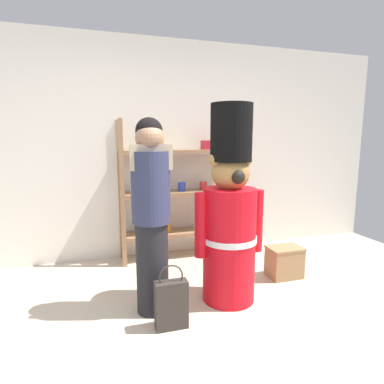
% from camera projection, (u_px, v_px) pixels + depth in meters
% --- Properties ---
extents(ground_plane, '(6.40, 6.40, 0.00)m').
position_uv_depth(ground_plane, '(202.00, 370.00, 1.99)').
color(ground_plane, beige).
extents(back_wall, '(6.40, 0.12, 2.60)m').
position_uv_depth(back_wall, '(145.00, 150.00, 3.85)').
color(back_wall, silver).
rests_on(back_wall, ground_plane).
extents(merchandise_shelf, '(1.48, 0.35, 1.65)m').
position_uv_depth(merchandise_shelf, '(181.00, 191.00, 3.84)').
color(merchandise_shelf, '#93704C').
rests_on(merchandise_shelf, ground_plane).
extents(teddy_bear_guard, '(0.64, 0.48, 1.72)m').
position_uv_depth(teddy_bear_guard, '(230.00, 217.00, 2.76)').
color(teddy_bear_guard, red).
rests_on(teddy_bear_guard, ground_plane).
extents(person_shopper, '(0.33, 0.31, 1.60)m').
position_uv_depth(person_shopper, '(151.00, 212.00, 2.55)').
color(person_shopper, black).
rests_on(person_shopper, ground_plane).
extents(shopping_bag, '(0.25, 0.10, 0.51)m').
position_uv_depth(shopping_bag, '(171.00, 304.00, 2.41)').
color(shopping_bag, '#332D28').
rests_on(shopping_bag, ground_plane).
extents(display_crate, '(0.35, 0.25, 0.32)m').
position_uv_depth(display_crate, '(284.00, 262.00, 3.32)').
color(display_crate, '#9E7A51').
rests_on(display_crate, ground_plane).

